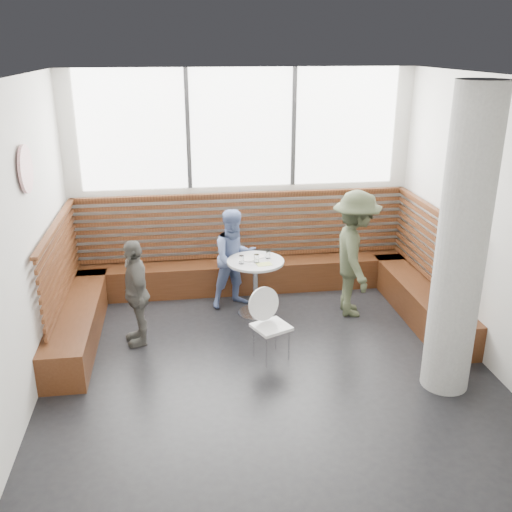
{
  "coord_description": "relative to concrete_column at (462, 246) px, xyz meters",
  "views": [
    {
      "loc": [
        -0.94,
        -5.62,
        3.5
      ],
      "look_at": [
        0.0,
        1.0,
        1.0
      ],
      "focal_mm": 40.0,
      "sensor_mm": 36.0,
      "label": 1
    }
  ],
  "objects": [
    {
      "name": "child_back",
      "position": [
        -2.04,
        2.32,
        -0.9
      ],
      "size": [
        0.81,
        0.72,
        1.4
      ],
      "primitive_type": "imported",
      "rotation": [
        0.0,
        0.0,
        0.32
      ],
      "color": "#6074A8",
      "rests_on": "ground"
    },
    {
      "name": "plate_far",
      "position": [
        -1.75,
        2.13,
        -0.81
      ],
      "size": [
        0.18,
        0.18,
        0.01
      ],
      "primitive_type": "cylinder",
      "color": "white",
      "rests_on": "cafe_table"
    },
    {
      "name": "glass_right",
      "position": [
        -1.62,
        2.06,
        -0.76
      ],
      "size": [
        0.06,
        0.06,
        0.1
      ],
      "primitive_type": "cylinder",
      "color": "white",
      "rests_on": "cafe_table"
    },
    {
      "name": "concrete_column",
      "position": [
        0.0,
        0.0,
        0.0
      ],
      "size": [
        0.5,
        0.5,
        3.2
      ],
      "primitive_type": "cylinder",
      "color": "gray",
      "rests_on": "ground"
    },
    {
      "name": "glass_mid",
      "position": [
        -1.8,
        1.92,
        -0.76
      ],
      "size": [
        0.07,
        0.07,
        0.11
      ],
      "primitive_type": "cylinder",
      "color": "white",
      "rests_on": "cafe_table"
    },
    {
      "name": "cafe_chair",
      "position": [
        -1.78,
        0.86,
        -1.11
      ],
      "size": [
        0.41,
        0.4,
        0.85
      ],
      "rotation": [
        0.0,
        0.0,
        0.42
      ],
      "color": "white",
      "rests_on": "ground"
    },
    {
      "name": "menu_card",
      "position": [
        -1.71,
        1.84,
        -0.81
      ],
      "size": [
        0.22,
        0.17,
        0.0
      ],
      "primitive_type": "cube",
      "rotation": [
        0.0,
        0.0,
        0.16
      ],
      "color": "#A5C64C",
      "rests_on": "cafe_table"
    },
    {
      "name": "plate_near",
      "position": [
        -1.9,
        2.05,
        -0.81
      ],
      "size": [
        0.22,
        0.22,
        0.02
      ],
      "primitive_type": "cylinder",
      "color": "white",
      "rests_on": "cafe_table"
    },
    {
      "name": "glass_left",
      "position": [
        -2.0,
        1.91,
        -0.76
      ],
      "size": [
        0.07,
        0.07,
        0.11
      ],
      "primitive_type": "cylinder",
      "color": "white",
      "rests_on": "cafe_table"
    },
    {
      "name": "wall_art",
      "position": [
        -4.31,
        1.0,
        0.7
      ],
      "size": [
        0.03,
        0.5,
        0.5
      ],
      "primitive_type": "cylinder",
      "rotation": [
        0.0,
        1.57,
        0.0
      ],
      "color": "white",
      "rests_on": "room"
    },
    {
      "name": "adult_man",
      "position": [
        -0.48,
        1.85,
        -0.74
      ],
      "size": [
        0.78,
        1.19,
        1.72
      ],
      "primitive_type": "imported",
      "rotation": [
        0.0,
        0.0,
        1.44
      ],
      "color": "#3C432D",
      "rests_on": "ground"
    },
    {
      "name": "child_left",
      "position": [
        -3.34,
        1.43,
        -0.93
      ],
      "size": [
        0.48,
        0.83,
        1.34
      ],
      "primitive_type": "imported",
      "rotation": [
        0.0,
        0.0,
        -1.36
      ],
      "color": "#5B5952",
      "rests_on": "ground"
    },
    {
      "name": "cafe_table",
      "position": [
        -1.8,
        2.0,
        -1.04
      ],
      "size": [
        0.76,
        0.76,
        0.79
      ],
      "color": "silver",
      "rests_on": "ground"
    },
    {
      "name": "room",
      "position": [
        -1.85,
        0.6,
        0.0
      ],
      "size": [
        5.0,
        5.0,
        3.2
      ],
      "color": "silver",
      "rests_on": "ground"
    },
    {
      "name": "booth",
      "position": [
        -1.85,
        2.37,
        -1.19
      ],
      "size": [
        5.0,
        2.5,
        1.44
      ],
      "color": "#422210",
      "rests_on": "ground"
    }
  ]
}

